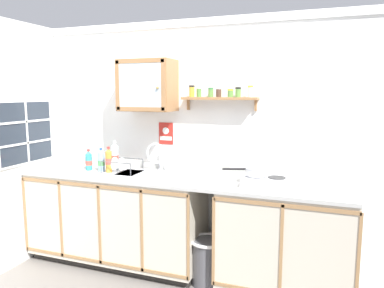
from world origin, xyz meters
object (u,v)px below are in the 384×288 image
(bottle_detergent_teal_2, at_px, (89,161))
(bottle_water_clear_3, at_px, (115,157))
(saucepan, at_px, (255,171))
(bottle_juice_amber_1, at_px, (109,161))
(sink, at_px, (149,177))
(dish_rack, at_px, (122,170))
(warning_sign, at_px, (166,134))
(hot_plate_stove, at_px, (266,181))
(bottle_water_blue_0, at_px, (101,161))
(wall_cabinet, at_px, (147,86))
(trash_bin, at_px, (208,260))

(bottle_detergent_teal_2, distance_m, bottle_water_clear_3, 0.27)
(saucepan, xyz_separation_m, bottle_juice_amber_1, (-1.41, -0.08, 0.01))
(sink, relative_size, dish_rack, 1.62)
(bottle_water_clear_3, height_order, warning_sign, warning_sign)
(bottle_juice_amber_1, distance_m, bottle_detergent_teal_2, 0.29)
(saucepan, distance_m, bottle_detergent_teal_2, 1.69)
(bottle_juice_amber_1, height_order, warning_sign, warning_sign)
(hot_plate_stove, height_order, bottle_water_blue_0, bottle_water_blue_0)
(warning_sign, bearing_deg, bottle_juice_amber_1, -144.57)
(bottle_juice_amber_1, relative_size, bottle_detergent_teal_2, 1.23)
(saucepan, xyz_separation_m, bottle_water_clear_3, (-1.43, 0.07, 0.02))
(bottle_detergent_teal_2, height_order, warning_sign, warning_sign)
(sink, xyz_separation_m, bottle_water_clear_3, (-0.40, 0.05, 0.16))
(sink, distance_m, dish_rack, 0.28)
(wall_cabinet, height_order, trash_bin, wall_cabinet)
(hot_plate_stove, relative_size, bottle_water_clear_3, 1.24)
(sink, relative_size, warning_sign, 2.60)
(bottle_water_clear_3, bearing_deg, dish_rack, -34.67)
(bottle_detergent_teal_2, bearing_deg, saucepan, 0.45)
(hot_plate_stove, height_order, trash_bin, hot_plate_stove)
(bottle_water_blue_0, distance_m, bottle_detergent_teal_2, 0.16)
(bottle_water_blue_0, xyz_separation_m, bottle_water_clear_3, (0.10, 0.09, 0.03))
(warning_sign, bearing_deg, sink, -108.49)
(wall_cabinet, relative_size, trash_bin, 1.25)
(warning_sign, bearing_deg, hot_plate_stove, -14.63)
(dish_rack, bearing_deg, bottle_juice_amber_1, -152.78)
(sink, xyz_separation_m, hot_plate_stove, (1.12, -0.03, 0.06))
(sink, height_order, saucepan, sink)
(hot_plate_stove, distance_m, saucepan, 0.13)
(bottle_juice_amber_1, xyz_separation_m, warning_sign, (0.46, 0.33, 0.25))
(sink, relative_size, bottle_water_clear_3, 1.89)
(bottle_juice_amber_1, distance_m, bottle_water_clear_3, 0.15)
(dish_rack, bearing_deg, sink, 7.59)
(bottle_juice_amber_1, xyz_separation_m, bottle_detergent_teal_2, (-0.28, 0.07, -0.03))
(hot_plate_stove, height_order, bottle_detergent_teal_2, bottle_detergent_teal_2)
(hot_plate_stove, distance_m, bottle_juice_amber_1, 1.51)
(sink, relative_size, wall_cabinet, 1.07)
(warning_sign, bearing_deg, trash_bin, -32.86)
(bottle_juice_amber_1, relative_size, dish_rack, 0.75)
(bottle_water_blue_0, xyz_separation_m, trash_bin, (1.15, -0.09, -0.82))
(bottle_water_blue_0, bearing_deg, bottle_detergent_teal_2, 175.84)
(saucepan, xyz_separation_m, bottle_water_blue_0, (-1.53, -0.02, -0.01))
(trash_bin, bearing_deg, dish_rack, 174.49)
(bottle_water_clear_3, bearing_deg, wall_cabinet, 5.79)
(wall_cabinet, bearing_deg, warning_sign, 50.03)
(dish_rack, bearing_deg, bottle_water_blue_0, -179.94)
(dish_rack, distance_m, wall_cabinet, 0.86)
(saucepan, height_order, bottle_detergent_teal_2, bottle_detergent_teal_2)
(saucepan, relative_size, dish_rack, 1.06)
(bottle_water_clear_3, xyz_separation_m, trash_bin, (1.04, -0.18, -0.85))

